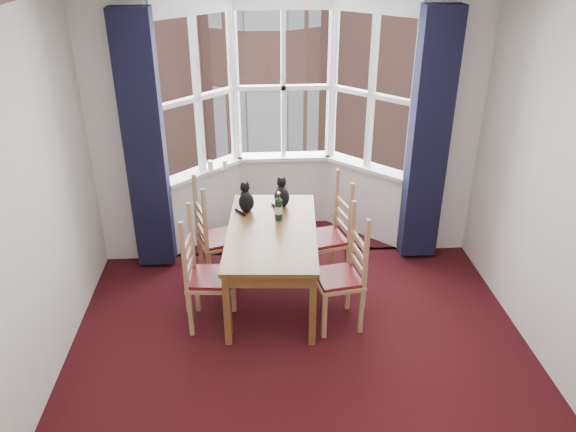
{
  "coord_description": "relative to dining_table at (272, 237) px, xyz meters",
  "views": [
    {
      "loc": [
        -0.36,
        -3.24,
        3.23
      ],
      "look_at": [
        -0.08,
        1.05,
        1.05
      ],
      "focal_mm": 35.0,
      "sensor_mm": 36.0,
      "label": 1
    }
  ],
  "objects": [
    {
      "name": "floor",
      "position": [
        0.21,
        -1.38,
        -0.66
      ],
      "size": [
        4.5,
        4.5,
        0.0
      ],
      "primitive_type": "plane",
      "color": "black",
      "rests_on": "ground"
    },
    {
      "name": "ceiling",
      "position": [
        0.21,
        -1.38,
        2.14
      ],
      "size": [
        4.5,
        4.5,
        0.0
      ],
      "primitive_type": "plane",
      "rotation": [
        3.14,
        0.0,
        0.0
      ],
      "color": "white",
      "rests_on": "floor"
    },
    {
      "name": "wall_left",
      "position": [
        -1.79,
        -1.38,
        0.74
      ],
      "size": [
        0.0,
        4.5,
        4.5
      ],
      "primitive_type": "plane",
      "rotation": [
        1.57,
        0.0,
        1.57
      ],
      "color": "silver",
      "rests_on": "floor"
    },
    {
      "name": "wall_back_pier_left",
      "position": [
        -1.44,
        0.87,
        0.74
      ],
      "size": [
        0.7,
        0.12,
        2.8
      ],
      "primitive_type": "cube",
      "color": "silver",
      "rests_on": "floor"
    },
    {
      "name": "wall_back_pier_right",
      "position": [
        1.86,
        0.87,
        0.74
      ],
      "size": [
        0.7,
        0.12,
        2.8
      ],
      "primitive_type": "cube",
      "color": "silver",
      "rests_on": "floor"
    },
    {
      "name": "bay_window",
      "position": [
        0.21,
        1.37,
        0.74
      ],
      "size": [
        2.76,
        0.94,
        2.8
      ],
      "color": "white",
      "rests_on": "floor"
    },
    {
      "name": "curtain_left",
      "position": [
        -1.21,
        0.69,
        0.69
      ],
      "size": [
        0.38,
        0.22,
        2.6
      ],
      "primitive_type": "cube",
      "color": "black",
      "rests_on": "floor"
    },
    {
      "name": "curtain_right",
      "position": [
        1.63,
        0.69,
        0.69
      ],
      "size": [
        0.38,
        0.22,
        2.6
      ],
      "primitive_type": "cube",
      "color": "black",
      "rests_on": "floor"
    },
    {
      "name": "dining_table",
      "position": [
        0.0,
        0.0,
        0.0
      ],
      "size": [
        0.94,
        1.6,
        0.75
      ],
      "color": "brown",
      "rests_on": "floor"
    },
    {
      "name": "chair_left_near",
      "position": [
        -0.65,
        -0.38,
        -0.19
      ],
      "size": [
        0.43,
        0.45,
        0.92
      ],
      "color": "#A77C51",
      "rests_on": "floor"
    },
    {
      "name": "chair_left_far",
      "position": [
        -0.6,
        0.29,
        -0.19
      ],
      "size": [
        0.51,
        0.52,
        0.92
      ],
      "color": "#A77C51",
      "rests_on": "floor"
    },
    {
      "name": "chair_right_near",
      "position": [
        0.65,
        -0.45,
        -0.19
      ],
      "size": [
        0.46,
        0.48,
        0.92
      ],
      "color": "#A77C51",
      "rests_on": "floor"
    },
    {
      "name": "chair_right_far",
      "position": [
        0.63,
        0.28,
        -0.19
      ],
      "size": [
        0.49,
        0.5,
        0.92
      ],
      "color": "#A77C51",
      "rests_on": "floor"
    },
    {
      "name": "cat_left",
      "position": [
        -0.24,
        0.42,
        0.19
      ],
      "size": [
        0.18,
        0.24,
        0.3
      ],
      "color": "black",
      "rests_on": "dining_table"
    },
    {
      "name": "cat_right",
      "position": [
        0.12,
        0.51,
        0.2
      ],
      "size": [
        0.16,
        0.22,
        0.3
      ],
      "color": "black",
      "rests_on": "dining_table"
    },
    {
      "name": "wine_bottle",
      "position": [
        0.07,
        0.2,
        0.21
      ],
      "size": [
        0.07,
        0.07,
        0.29
      ],
      "color": "black",
      "rests_on": "dining_table"
    },
    {
      "name": "candle_tall",
      "position": [
        -0.63,
        1.22,
        0.26
      ],
      "size": [
        0.06,
        0.06,
        0.1
      ],
      "primitive_type": "cylinder",
      "color": "white",
      "rests_on": "bay_window"
    },
    {
      "name": "candle_short",
      "position": [
        -0.47,
        1.25,
        0.25
      ],
      "size": [
        0.06,
        0.06,
        0.09
      ],
      "primitive_type": "cylinder",
      "color": "white",
      "rests_on": "bay_window"
    },
    {
      "name": "street",
      "position": [
        0.21,
        30.87,
        -6.66
      ],
      "size": [
        80.0,
        80.0,
        0.0
      ],
      "primitive_type": "plane",
      "color": "#333335",
      "rests_on": "ground"
    }
  ]
}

